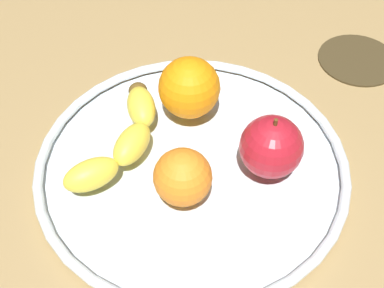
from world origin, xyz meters
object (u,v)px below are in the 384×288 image
at_px(orange_front_left, 183,177).
at_px(ambient_coaster, 358,59).
at_px(orange_front_right, 189,88).
at_px(fruit_bowl, 192,165).
at_px(apple, 271,147).
at_px(banana, 123,138).

relative_size(orange_front_left, ambient_coaster, 0.56).
bearing_deg(orange_front_right, orange_front_left, -149.08).
distance_m(fruit_bowl, orange_front_right, 0.10).
bearing_deg(apple, fruit_bowl, 117.37).
distance_m(banana, ambient_coaster, 0.38).
relative_size(fruit_bowl, ambient_coaster, 3.25).
height_order(fruit_bowl, orange_front_left, orange_front_left).
height_order(orange_front_left, orange_front_right, orange_front_right).
relative_size(fruit_bowl, apple, 4.65).
relative_size(banana, orange_front_right, 2.45).
relative_size(orange_front_right, ambient_coaster, 0.67).
distance_m(fruit_bowl, ambient_coaster, 0.32).
height_order(orange_front_left, ambient_coaster, orange_front_left).
distance_m(apple, ambient_coaster, 0.27).
relative_size(apple, orange_front_right, 1.04).
bearing_deg(fruit_bowl, orange_front_left, -157.64).
distance_m(apple, orange_front_right, 0.13).
height_order(orange_front_right, ambient_coaster, orange_front_right).
height_order(apple, ambient_coaster, apple).
distance_m(banana, orange_front_right, 0.10).
bearing_deg(banana, fruit_bowl, -79.08).
bearing_deg(fruit_bowl, orange_front_right, 36.06).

